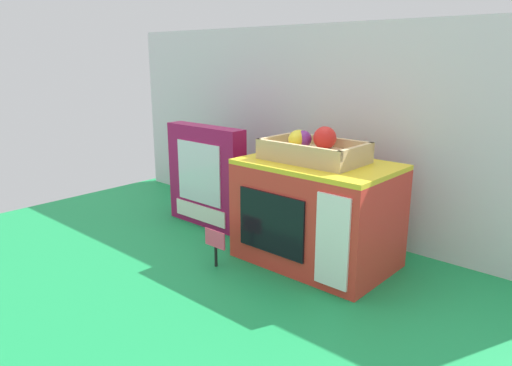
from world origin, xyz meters
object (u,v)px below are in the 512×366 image
cookie_set_box (206,176)px  price_sign (215,243)px  toy_microwave (317,213)px  food_groups_crate (313,150)px

cookie_set_box → price_sign: bearing=-38.6°
toy_microwave → food_groups_crate: (-0.02, 0.01, 0.16)m
toy_microwave → food_groups_crate: 0.17m
toy_microwave → price_sign: toy_microwave is taller
price_sign → food_groups_crate: bearing=55.0°
cookie_set_box → toy_microwave: bearing=-0.3°
cookie_set_box → food_groups_crate: bearing=0.9°
toy_microwave → cookie_set_box: bearing=179.7°
toy_microwave → food_groups_crate: bearing=160.3°
food_groups_crate → price_sign: (-0.15, -0.21, -0.23)m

